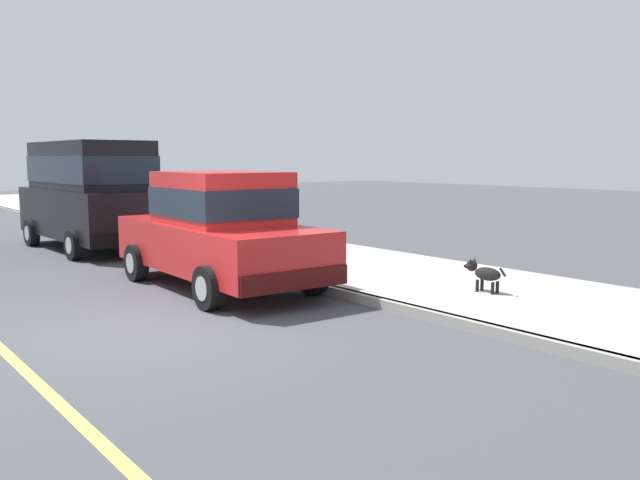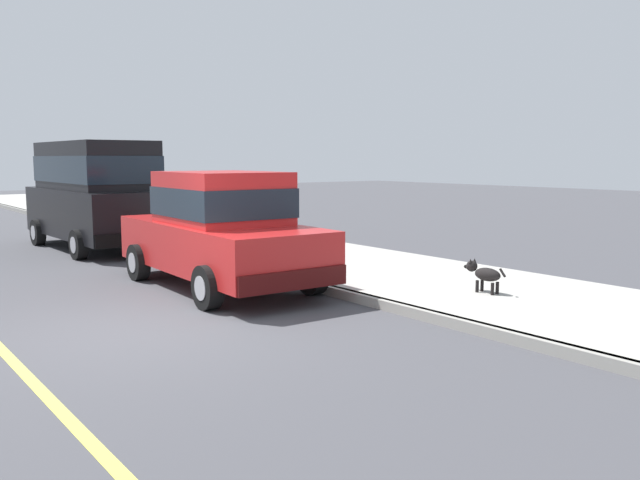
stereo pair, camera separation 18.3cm
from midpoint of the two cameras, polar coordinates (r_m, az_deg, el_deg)
ground_plane at (r=8.56m, az=-14.39°, el=-7.59°), size 80.00×80.00×0.00m
curb at (r=10.17m, az=2.50°, el=-4.65°), size 0.16×64.00×0.14m
sidewalk at (r=11.39m, az=9.51°, el=-3.48°), size 3.60×64.00×0.14m
lane_centre_line at (r=8.11m, az=-24.99°, el=-8.84°), size 0.12×57.60×0.01m
car_red_sedan at (r=10.97m, az=-8.12°, el=0.97°), size 2.15×4.66×1.92m
car_black_van at (r=16.46m, az=-18.51°, el=4.12°), size 2.22×4.94×2.52m
dog_black at (r=10.18m, az=14.48°, el=-2.81°), size 0.22×0.76×0.49m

